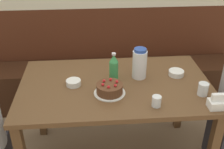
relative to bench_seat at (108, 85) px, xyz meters
name	(u,v)px	position (x,y,z in m)	size (l,w,h in m)	color
bench_seat	(108,85)	(0.00, 0.00, 0.00)	(2.65, 0.38, 0.45)	#381E11
dining_table	(115,94)	(0.00, -0.83, 0.42)	(1.39, 0.84, 0.74)	brown
birthday_cake	(110,89)	(-0.05, -0.95, 0.55)	(0.22, 0.22, 0.09)	white
water_pitcher	(140,63)	(0.19, -0.74, 0.63)	(0.11, 0.11, 0.23)	white
soju_bottle	(114,67)	(-0.01, -0.77, 0.62)	(0.07, 0.07, 0.22)	#388E4C
napkin_holder	(217,103)	(0.61, -1.18, 0.55)	(0.11, 0.08, 0.11)	white
bowl_soup_white	(176,73)	(0.48, -0.74, 0.54)	(0.12, 0.12, 0.04)	white
bowl_rice_small	(74,83)	(-0.30, -0.82, 0.54)	(0.11, 0.11, 0.04)	white
glass_water_tall	(203,89)	(0.58, -1.02, 0.56)	(0.07, 0.07, 0.09)	silver
glass_tumbler_short	(157,101)	(0.24, -1.12, 0.55)	(0.06, 0.06, 0.07)	silver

